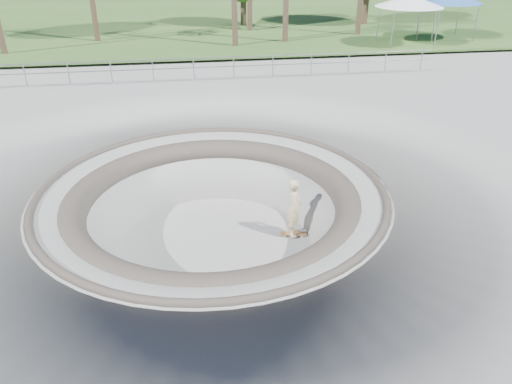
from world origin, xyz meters
TOP-DOWN VIEW (x-y plane):
  - ground at (0.00, 0.00)m, footprint 180.00×180.00m
  - skate_bowl at (0.00, 0.00)m, footprint 14.00×14.00m
  - grass_strip at (0.00, 34.00)m, footprint 180.00×36.00m
  - distant_hills at (3.78, 57.17)m, footprint 103.20×45.00m
  - safety_railing at (0.00, 12.00)m, footprint 25.00×0.06m
  - skateboard at (2.52, 0.15)m, footprint 0.85×0.35m
  - skater at (2.52, 0.15)m, footprint 0.60×0.78m
  - canopy_white at (13.68, 18.00)m, footprint 5.92×5.92m

SIDE VIEW (x-z plane):
  - distant_hills at x=3.78m, z-range -21.32..7.28m
  - skateboard at x=2.52m, z-range -1.88..-1.79m
  - skate_bowl at x=0.00m, z-range -3.88..0.22m
  - skater at x=2.52m, z-range -1.81..0.08m
  - ground at x=0.00m, z-range 0.00..0.00m
  - grass_strip at x=0.00m, z-range 0.16..0.28m
  - safety_railing at x=0.00m, z-range 0.18..1.20m
  - canopy_white at x=13.68m, z-range 1.40..4.40m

